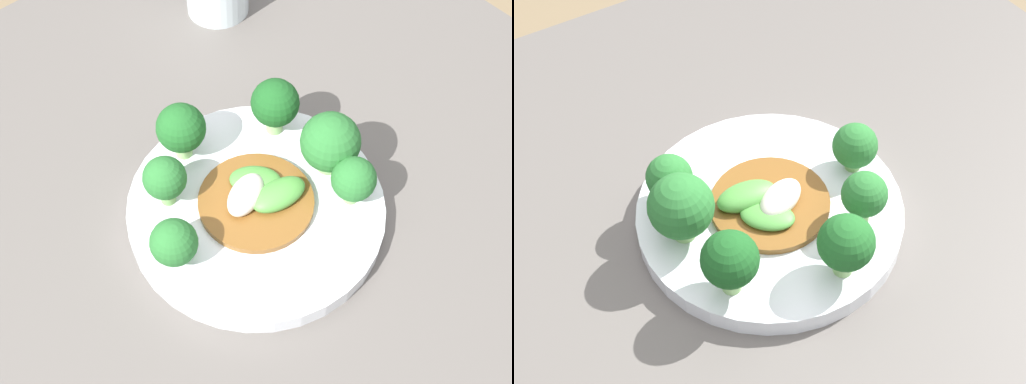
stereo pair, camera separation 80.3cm
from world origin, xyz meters
The scene contains 8 objects.
plate centered at (0.01, -0.02, 0.74)m, with size 0.25×0.25×0.02m.
broccoli_southeast centered at (0.09, -0.07, 0.78)m, with size 0.04×0.04×0.05m.
broccoli_west centered at (-0.08, -0.01, 0.78)m, with size 0.04×0.04×0.05m.
broccoli_east centered at (0.10, -0.03, 0.79)m, with size 0.06×0.06×0.07m.
broccoli_northeast centered at (0.09, 0.04, 0.79)m, with size 0.05×0.05×0.07m.
broccoli_northwest centered at (-0.05, 0.04, 0.79)m, with size 0.04×0.04×0.06m.
broccoli_north centered at (0.00, 0.08, 0.79)m, with size 0.05×0.05×0.06m.
stirfry_center centered at (0.02, -0.02, 0.76)m, with size 0.11×0.11×0.02m.
Camera 2 is at (0.24, 0.34, 1.26)m, focal length 50.00 mm.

